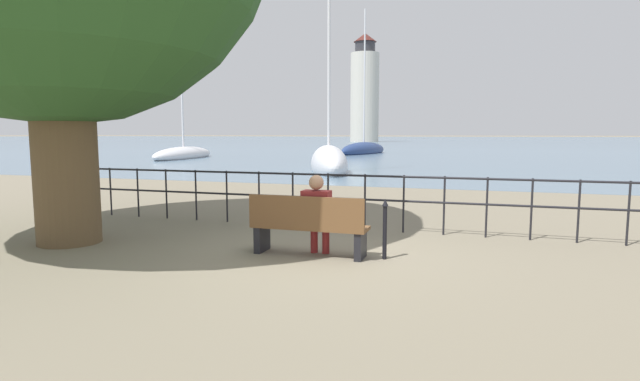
{
  "coord_description": "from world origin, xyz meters",
  "views": [
    {
      "loc": [
        2.36,
        -6.87,
        1.79
      ],
      "look_at": [
        0.0,
        0.5,
        0.91
      ],
      "focal_mm": 28.0,
      "sensor_mm": 36.0,
      "label": 1
    }
  ],
  "objects_px": {
    "sailboat_1": "(329,163)",
    "sailboat_2": "(184,154)",
    "closed_umbrella": "(385,226)",
    "sailboat_0": "(364,150)",
    "harbor_lighthouse": "(365,92)",
    "seated_person_left": "(317,211)",
    "park_bench": "(308,227)"
  },
  "relations": [
    {
      "from": "harbor_lighthouse",
      "to": "park_bench",
      "type": "bearing_deg",
      "value": -77.73
    },
    {
      "from": "closed_umbrella",
      "to": "sailboat_0",
      "type": "distance_m",
      "value": 37.88
    },
    {
      "from": "seated_person_left",
      "to": "sailboat_0",
      "type": "relative_size",
      "value": 0.09
    },
    {
      "from": "sailboat_1",
      "to": "sailboat_2",
      "type": "distance_m",
      "value": 16.58
    },
    {
      "from": "sailboat_1",
      "to": "sailboat_2",
      "type": "relative_size",
      "value": 1.14
    },
    {
      "from": "seated_person_left",
      "to": "sailboat_2",
      "type": "height_order",
      "value": "sailboat_2"
    },
    {
      "from": "sailboat_2",
      "to": "closed_umbrella",
      "type": "bearing_deg",
      "value": -59.51
    },
    {
      "from": "park_bench",
      "to": "sailboat_2",
      "type": "height_order",
      "value": "sailboat_2"
    },
    {
      "from": "sailboat_1",
      "to": "harbor_lighthouse",
      "type": "bearing_deg",
      "value": 80.35
    },
    {
      "from": "sailboat_0",
      "to": "sailboat_2",
      "type": "distance_m",
      "value": 16.18
    },
    {
      "from": "seated_person_left",
      "to": "closed_umbrella",
      "type": "height_order",
      "value": "seated_person_left"
    },
    {
      "from": "seated_person_left",
      "to": "harbor_lighthouse",
      "type": "relative_size",
      "value": 0.05
    },
    {
      "from": "park_bench",
      "to": "sailboat_1",
      "type": "xyz_separation_m",
      "value": [
        -4.44,
        15.78,
        -0.02
      ]
    },
    {
      "from": "seated_person_left",
      "to": "closed_umbrella",
      "type": "relative_size",
      "value": 1.37
    },
    {
      "from": "sailboat_0",
      "to": "harbor_lighthouse",
      "type": "relative_size",
      "value": 0.55
    },
    {
      "from": "seated_person_left",
      "to": "harbor_lighthouse",
      "type": "distance_m",
      "value": 105.81
    },
    {
      "from": "sailboat_2",
      "to": "park_bench",
      "type": "bearing_deg",
      "value": -61.29
    },
    {
      "from": "closed_umbrella",
      "to": "sailboat_2",
      "type": "bearing_deg",
      "value": 128.04
    },
    {
      "from": "park_bench",
      "to": "seated_person_left",
      "type": "height_order",
      "value": "seated_person_left"
    },
    {
      "from": "sailboat_0",
      "to": "sailboat_1",
      "type": "relative_size",
      "value": 1.17
    },
    {
      "from": "seated_person_left",
      "to": "sailboat_1",
      "type": "xyz_separation_m",
      "value": [
        -4.55,
        15.7,
        -0.25
      ]
    },
    {
      "from": "sailboat_1",
      "to": "seated_person_left",
      "type": "bearing_deg",
      "value": -95.14
    },
    {
      "from": "seated_person_left",
      "to": "closed_umbrella",
      "type": "distance_m",
      "value": 1.01
    },
    {
      "from": "closed_umbrella",
      "to": "harbor_lighthouse",
      "type": "xyz_separation_m",
      "value": [
        -23.49,
        102.81,
        10.51
      ]
    },
    {
      "from": "sailboat_0",
      "to": "sailboat_1",
      "type": "bearing_deg",
      "value": -70.51
    },
    {
      "from": "park_bench",
      "to": "harbor_lighthouse",
      "type": "bearing_deg",
      "value": 102.27
    },
    {
      "from": "park_bench",
      "to": "harbor_lighthouse",
      "type": "relative_size",
      "value": 0.07
    },
    {
      "from": "park_bench",
      "to": "sailboat_2",
      "type": "bearing_deg",
      "value": 126.26
    },
    {
      "from": "closed_umbrella",
      "to": "sailboat_2",
      "type": "height_order",
      "value": "sailboat_2"
    },
    {
      "from": "sailboat_1",
      "to": "harbor_lighthouse",
      "type": "relative_size",
      "value": 0.47
    },
    {
      "from": "sailboat_0",
      "to": "sailboat_2",
      "type": "height_order",
      "value": "sailboat_0"
    },
    {
      "from": "seated_person_left",
      "to": "sailboat_2",
      "type": "relative_size",
      "value": 0.12
    }
  ]
}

